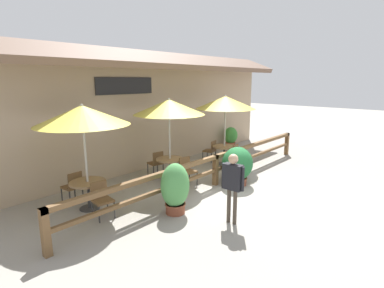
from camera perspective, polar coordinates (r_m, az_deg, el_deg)
The scene contains 19 objects.
ground_plane at distance 8.86m, azimuth 9.94°, elevation -9.17°, with size 60.00×60.00×0.00m, color gray.
building_facade at distance 11.00m, azimuth -8.26°, elevation 6.66°, with size 14.28×1.49×4.23m.
patio_railing at distance 9.20m, azimuth 4.52°, elevation -3.66°, with size 10.40×0.14×0.95m.
patio_umbrella_near at distance 7.57m, azimuth -20.14°, elevation 5.15°, with size 2.22×2.22×2.64m.
dining_table_near at distance 7.96m, azimuth -19.20°, elevation -7.75°, with size 0.88×0.88×0.72m.
chair_near_streetside at distance 7.45m, azimuth -16.86°, elevation -9.80°, with size 0.47×0.47×0.85m.
chair_near_wallside at distance 8.52m, azimuth -21.72°, elevation -7.36°, with size 0.45×0.45×0.85m.
patio_umbrella_middle at distance 9.32m, azimuth -4.39°, elevation 7.04°, with size 2.22×2.22×2.64m.
dining_table_middle at distance 9.65m, azimuth -4.22°, elevation -3.63°, with size 0.88×0.88×0.72m.
chair_middle_streetside at distance 9.28m, azimuth -0.94°, elevation -4.89°, with size 0.48×0.48×0.85m.
chair_middle_wallside at distance 10.17m, azimuth -6.81°, elevation -3.45°, with size 0.49×0.49×0.85m.
patio_umbrella_far at distance 11.23m, azimuth 6.39°, elevation 7.86°, with size 2.22×2.22×2.64m.
dining_table_far at distance 11.50m, azimuth 6.18°, elevation -1.08°, with size 0.88×0.88×0.72m.
chair_far_streetside at distance 11.17m, azimuth 8.85°, elevation -2.08°, with size 0.48×0.48×0.85m.
chair_far_wallside at distance 11.88m, azimuth 3.60°, elevation -1.10°, with size 0.49×0.49×0.85m.
potted_plant_small_flowering at distance 9.33m, azimuth 8.61°, elevation -4.00°, with size 1.03×0.93×1.19m.
potted_plant_entrance_palm at distance 7.28m, azimuth -3.23°, elevation -8.32°, with size 0.73×0.66×1.26m.
potted_plant_broad_leaf at distance 14.23m, azimuth 7.38°, elevation 1.34°, with size 0.68×0.62×1.02m.
pedestrian at distance 6.71m, azimuth 7.75°, elevation -6.70°, with size 0.22×0.57×1.62m.
Camera 1 is at (-7.10, -4.24, 3.20)m, focal length 28.00 mm.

